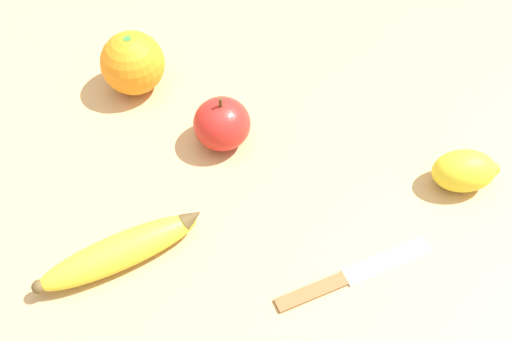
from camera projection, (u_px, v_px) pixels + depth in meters
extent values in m
plane|color=tan|center=(222.00, 188.00, 0.72)|extent=(3.00, 3.00, 0.00)
ellipsoid|color=yellow|center=(120.00, 252.00, 0.65)|extent=(0.10, 0.18, 0.04)
cone|color=brown|center=(193.00, 217.00, 0.67)|extent=(0.03, 0.03, 0.03)
sphere|color=brown|center=(39.00, 287.00, 0.62)|extent=(0.02, 0.02, 0.02)
sphere|color=orange|center=(133.00, 63.00, 0.79)|extent=(0.08, 0.08, 0.08)
cylinder|color=#337A33|center=(127.00, 40.00, 0.76)|extent=(0.01, 0.01, 0.00)
ellipsoid|color=red|center=(222.00, 124.00, 0.74)|extent=(0.07, 0.07, 0.06)
cylinder|color=#4C3319|center=(220.00, 103.00, 0.71)|extent=(0.00, 0.00, 0.01)
ellipsoid|color=yellow|center=(464.00, 171.00, 0.71)|extent=(0.09, 0.09, 0.05)
sphere|color=yellow|center=(494.00, 169.00, 0.71)|extent=(0.02, 0.02, 0.02)
cube|color=silver|center=(387.00, 261.00, 0.66)|extent=(0.06, 0.10, 0.00)
cube|color=brown|center=(312.00, 291.00, 0.64)|extent=(0.05, 0.08, 0.01)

